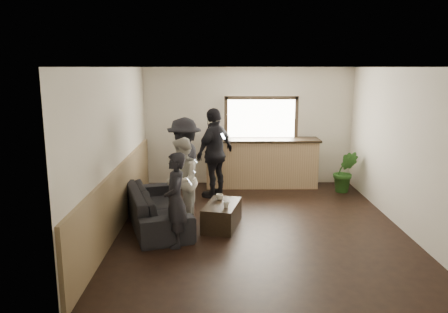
{
  "coord_description": "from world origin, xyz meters",
  "views": [
    {
      "loc": [
        -0.71,
        -7.44,
        2.8
      ],
      "look_at": [
        -0.62,
        0.4,
        1.19
      ],
      "focal_mm": 35.0,
      "sensor_mm": 36.0,
      "label": 1
    }
  ],
  "objects_px": {
    "person_b": "(182,180)",
    "person_c": "(185,164)",
    "sofa": "(156,207)",
    "bar_counter": "(261,160)",
    "coffee_table": "(222,215)",
    "person_a": "(175,200)",
    "person_d": "(215,153)",
    "cup_a": "(220,197)",
    "cup_b": "(226,205)",
    "potted_plant": "(345,172)"
  },
  "relations": [
    {
      "from": "coffee_table",
      "to": "person_c",
      "type": "xyz_separation_m",
      "value": [
        -0.73,
        1.07,
        0.7
      ]
    },
    {
      "from": "bar_counter",
      "to": "potted_plant",
      "type": "xyz_separation_m",
      "value": [
        1.85,
        -0.56,
        -0.16
      ]
    },
    {
      "from": "person_a",
      "to": "person_c",
      "type": "relative_size",
      "value": 0.82
    },
    {
      "from": "sofa",
      "to": "potted_plant",
      "type": "xyz_separation_m",
      "value": [
        3.99,
        2.04,
        0.15
      ]
    },
    {
      "from": "potted_plant",
      "to": "bar_counter",
      "type": "bearing_deg",
      "value": 163.19
    },
    {
      "from": "person_c",
      "to": "sofa",
      "type": "bearing_deg",
      "value": -15.05
    },
    {
      "from": "bar_counter",
      "to": "cup_b",
      "type": "distance_m",
      "value": 3.09
    },
    {
      "from": "bar_counter",
      "to": "coffee_table",
      "type": "distance_m",
      "value": 2.93
    },
    {
      "from": "cup_a",
      "to": "person_d",
      "type": "distance_m",
      "value": 1.71
    },
    {
      "from": "potted_plant",
      "to": "person_c",
      "type": "distance_m",
      "value": 3.74
    },
    {
      "from": "cup_a",
      "to": "potted_plant",
      "type": "bearing_deg",
      "value": 34.23
    },
    {
      "from": "cup_b",
      "to": "potted_plant",
      "type": "height_order",
      "value": "potted_plant"
    },
    {
      "from": "bar_counter",
      "to": "sofa",
      "type": "relative_size",
      "value": 1.18
    },
    {
      "from": "person_d",
      "to": "person_c",
      "type": "bearing_deg",
      "value": 0.72
    },
    {
      "from": "coffee_table",
      "to": "person_b",
      "type": "bearing_deg",
      "value": 155.67
    },
    {
      "from": "person_a",
      "to": "person_d",
      "type": "relative_size",
      "value": 0.78
    },
    {
      "from": "person_d",
      "to": "sofa",
      "type": "bearing_deg",
      "value": 6.27
    },
    {
      "from": "cup_b",
      "to": "coffee_table",
      "type": "bearing_deg",
      "value": 108.87
    },
    {
      "from": "cup_a",
      "to": "person_d",
      "type": "xyz_separation_m",
      "value": [
        -0.09,
        1.64,
        0.49
      ]
    },
    {
      "from": "sofa",
      "to": "person_a",
      "type": "xyz_separation_m",
      "value": [
        0.45,
        -0.97,
        0.42
      ]
    },
    {
      "from": "bar_counter",
      "to": "person_d",
      "type": "xyz_separation_m",
      "value": [
        -1.1,
        -0.86,
        0.34
      ]
    },
    {
      "from": "cup_a",
      "to": "person_c",
      "type": "xyz_separation_m",
      "value": [
        -0.69,
        0.83,
        0.44
      ]
    },
    {
      "from": "bar_counter",
      "to": "cup_a",
      "type": "bearing_deg",
      "value": -111.85
    },
    {
      "from": "person_b",
      "to": "person_c",
      "type": "distance_m",
      "value": 0.75
    },
    {
      "from": "cup_b",
      "to": "person_d",
      "type": "distance_m",
      "value": 2.16
    },
    {
      "from": "sofa",
      "to": "person_c",
      "type": "height_order",
      "value": "person_c"
    },
    {
      "from": "cup_a",
      "to": "cup_b",
      "type": "distance_m",
      "value": 0.46
    },
    {
      "from": "person_a",
      "to": "person_d",
      "type": "height_order",
      "value": "person_d"
    },
    {
      "from": "cup_a",
      "to": "cup_b",
      "type": "height_order",
      "value": "cup_a"
    },
    {
      "from": "bar_counter",
      "to": "person_d",
      "type": "height_order",
      "value": "bar_counter"
    },
    {
      "from": "person_d",
      "to": "cup_b",
      "type": "bearing_deg",
      "value": 42.95
    },
    {
      "from": "cup_b",
      "to": "cup_a",
      "type": "bearing_deg",
      "value": 104.02
    },
    {
      "from": "cup_a",
      "to": "person_c",
      "type": "distance_m",
      "value": 1.17
    },
    {
      "from": "potted_plant",
      "to": "person_d",
      "type": "distance_m",
      "value": 3.0
    },
    {
      "from": "cup_b",
      "to": "person_d",
      "type": "xyz_separation_m",
      "value": [
        -0.21,
        2.09,
        0.5
      ]
    },
    {
      "from": "bar_counter",
      "to": "person_a",
      "type": "distance_m",
      "value": 3.95
    },
    {
      "from": "cup_a",
      "to": "person_a",
      "type": "relative_size",
      "value": 0.09
    },
    {
      "from": "coffee_table",
      "to": "person_c",
      "type": "relative_size",
      "value": 0.53
    },
    {
      "from": "potted_plant",
      "to": "person_b",
      "type": "height_order",
      "value": "person_b"
    },
    {
      "from": "person_d",
      "to": "bar_counter",
      "type": "bearing_deg",
      "value": 165.44
    },
    {
      "from": "potted_plant",
      "to": "person_d",
      "type": "bearing_deg",
      "value": -174.15
    },
    {
      "from": "sofa",
      "to": "person_d",
      "type": "relative_size",
      "value": 1.17
    },
    {
      "from": "sofa",
      "to": "person_b",
      "type": "xyz_separation_m",
      "value": [
        0.45,
        0.2,
        0.45
      ]
    },
    {
      "from": "person_c",
      "to": "coffee_table",
      "type": "bearing_deg",
      "value": 44.98
    },
    {
      "from": "sofa",
      "to": "person_c",
      "type": "relative_size",
      "value": 1.24
    },
    {
      "from": "person_a",
      "to": "person_c",
      "type": "xyz_separation_m",
      "value": [
        -0.0,
        1.9,
        0.16
      ]
    },
    {
      "from": "person_d",
      "to": "coffee_table",
      "type": "bearing_deg",
      "value": 41.39
    },
    {
      "from": "cup_b",
      "to": "potted_plant",
      "type": "bearing_deg",
      "value": 41.11
    },
    {
      "from": "person_b",
      "to": "person_c",
      "type": "relative_size",
      "value": 0.85
    },
    {
      "from": "cup_b",
      "to": "potted_plant",
      "type": "xyz_separation_m",
      "value": [
        2.74,
        2.39,
        0.0
      ]
    }
  ]
}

